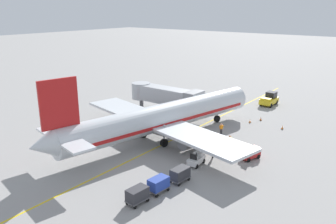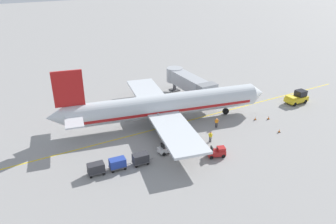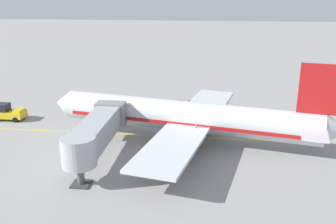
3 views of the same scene
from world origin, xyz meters
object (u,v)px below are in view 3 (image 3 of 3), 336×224
object	(u,v)px
jet_bridge	(96,132)
ground_crew_marshaller	(199,112)
ground_crew_wing_walker	(142,117)
baggage_cart_second_in_train	(274,115)
safety_cone_nose_left	(93,117)
safety_cone_nose_right	(102,107)
baggage_cart_front	(251,114)
baggage_cart_third_in_train	(294,117)
baggage_tug_trailing	(219,116)
safety_cone_wing_tip	(81,115)
ground_crew_loader	(171,111)
pushback_tractor	(8,112)
parked_airliner	(187,117)
baggage_tug_lead	(184,106)

from	to	relation	value
jet_bridge	ground_crew_marshaller	distance (m)	19.08
ground_crew_wing_walker	ground_crew_marshaller	size ratio (longest dim) A/B	1.00
baggage_cart_second_in_train	safety_cone_nose_left	size ratio (longest dim) A/B	5.00
safety_cone_nose_right	baggage_cart_front	bearing A→B (deg)	-96.76
baggage_cart_third_in_train	ground_crew_wing_walker	xyz separation A→B (m)	(-2.85, 21.30, 0.00)
baggage_cart_third_in_train	baggage_tug_trailing	bearing A→B (deg)	90.88
baggage_cart_third_in_train	ground_crew_wing_walker	size ratio (longest dim) A/B	1.74
baggage_tug_trailing	baggage_cart_third_in_train	bearing A→B (deg)	-89.12
baggage_cart_second_in_train	safety_cone_nose_left	world-z (taller)	baggage_cart_second_in_train
safety_cone_nose_left	ground_crew_marshaller	bearing A→B (deg)	-82.13
baggage_cart_front	safety_cone_wing_tip	bearing A→B (deg)	93.64
ground_crew_loader	ground_crew_marshaller	world-z (taller)	same
baggage_cart_second_in_train	ground_crew_wing_walker	distance (m)	18.76
pushback_tractor	baggage_cart_front	world-z (taller)	pushback_tractor
jet_bridge	baggage_tug_trailing	xyz separation A→B (m)	(15.26, -13.43, -2.74)
parked_airliner	baggage_cart_front	xyz separation A→B (m)	(9.24, -8.73, -2.24)
baggage_cart_front	ground_crew_wing_walker	bearing A→B (deg)	103.13
pushback_tractor	safety_cone_nose_right	distance (m)	13.85
safety_cone_nose_left	safety_cone_wing_tip	xyz separation A→B (m)	(0.91, 2.20, 0.00)
baggage_cart_second_in_train	baggage_cart_third_in_train	distance (m)	2.82
baggage_tug_lead	baggage_cart_front	bearing A→B (deg)	-109.10
baggage_cart_front	ground_crew_marshaller	world-z (taller)	ground_crew_marshaller
baggage_cart_second_in_train	safety_cone_wing_tip	size ratio (longest dim) A/B	5.00
baggage_cart_third_in_train	ground_crew_wing_walker	bearing A→B (deg)	97.63
ground_crew_loader	safety_cone_nose_left	xyz separation A→B (m)	(-2.23, 11.23, -0.66)
baggage_tug_lead	ground_crew_marshaller	size ratio (longest dim) A/B	1.63
ground_crew_wing_walker	safety_cone_nose_left	xyz separation A→B (m)	(1.08, 7.56, -0.66)
jet_bridge	safety_cone_wing_tip	distance (m)	16.51
parked_airliner	baggage_tug_trailing	distance (m)	9.63
ground_crew_loader	pushback_tractor	bearing A→B (deg)	99.51
safety_cone_nose_right	ground_crew_loader	bearing A→B (deg)	-104.83
parked_airliner	ground_crew_marshaller	xyz separation A→B (m)	(8.85, -1.14, -2.23)
baggage_cart_front	ground_crew_loader	size ratio (longest dim) A/B	1.74
safety_cone_wing_tip	pushback_tractor	bearing A→B (deg)	104.62
ground_crew_wing_walker	baggage_cart_third_in_train	bearing A→B (deg)	-82.37
baggage_tug_lead	safety_cone_nose_left	world-z (taller)	baggage_tug_lead
safety_cone_nose_right	jet_bridge	bearing A→B (deg)	-164.93
parked_airliner	safety_cone_nose_left	xyz separation A→B (m)	(6.73, 14.21, -2.90)
pushback_tractor	ground_crew_wing_walker	distance (m)	19.71
baggage_tug_trailing	baggage_cart_third_in_train	world-z (taller)	baggage_tug_trailing
safety_cone_nose_left	baggage_cart_second_in_train	bearing A→B (deg)	-85.45
baggage_cart_front	safety_cone_nose_left	bearing A→B (deg)	96.24
baggage_tug_trailing	ground_crew_loader	world-z (taller)	ground_crew_loader
baggage_cart_front	safety_cone_wing_tip	size ratio (longest dim) A/B	5.00
baggage_cart_second_in_train	safety_cone_wing_tip	xyz separation A→B (m)	(-1.16, 28.25, -0.66)
parked_airliner	ground_crew_loader	distance (m)	9.70
parked_airliner	safety_cone_nose_left	bearing A→B (deg)	64.66
safety_cone_nose_left	jet_bridge	bearing A→B (deg)	-160.21
jet_bridge	ground_crew_marshaller	xyz separation A→B (m)	(15.77, -10.44, -2.50)
ground_crew_marshaller	safety_cone_nose_left	xyz separation A→B (m)	(-2.12, 15.36, -0.66)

